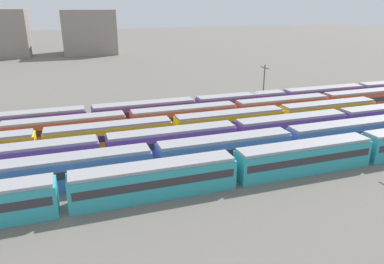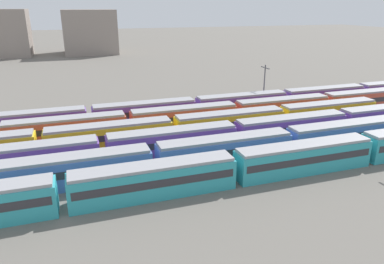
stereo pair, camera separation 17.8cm
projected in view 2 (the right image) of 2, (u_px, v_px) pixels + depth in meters
name	position (u px, v px, depth m)	size (l,w,h in m)	color
ground_plane	(58.00, 161.00, 47.72)	(600.00, 600.00, 0.00)	#666059
train_track_0	(365.00, 148.00, 47.10)	(112.50, 3.06, 3.75)	teal
train_track_1	(288.00, 142.00, 49.23)	(74.70, 3.06, 3.75)	#4C70BC
train_track_2	(235.00, 134.00, 52.20)	(74.70, 3.06, 3.75)	#6B429E
train_track_3	(173.00, 129.00, 54.46)	(74.70, 3.06, 3.75)	yellow
train_track_4	(236.00, 112.00, 62.99)	(74.70, 3.06, 3.75)	#BC4C38
train_track_5	(242.00, 103.00, 68.77)	(93.60, 3.06, 3.75)	#6B429E
catenary_pole_1	(264.00, 83.00, 72.22)	(0.24, 3.20, 8.60)	#4C4C51
distant_building_1	(7.00, 33.00, 145.21)	(16.93, 18.26, 18.53)	gray
distant_building_2	(89.00, 32.00, 154.99)	(21.78, 21.92, 18.27)	gray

